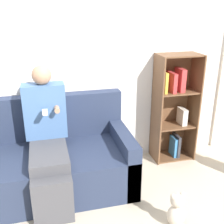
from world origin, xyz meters
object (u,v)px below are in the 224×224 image
(couch, at_px, (34,165))
(adult_seated, at_px, (47,135))
(teddy_bear, at_px, (177,210))
(bookshelf, at_px, (174,108))

(couch, distance_m, adult_seated, 0.41)
(adult_seated, bearing_deg, couch, 154.09)
(couch, xyz_separation_m, teddy_bear, (1.22, -0.86, -0.14))
(bookshelf, bearing_deg, couch, -169.86)
(couch, height_order, teddy_bear, couch)
(adult_seated, distance_m, bookshelf, 1.60)
(bookshelf, bearing_deg, adult_seated, -165.99)
(bookshelf, height_order, teddy_bear, bookshelf)
(bookshelf, bearing_deg, teddy_bear, -113.19)
(teddy_bear, bearing_deg, adult_seated, 143.70)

